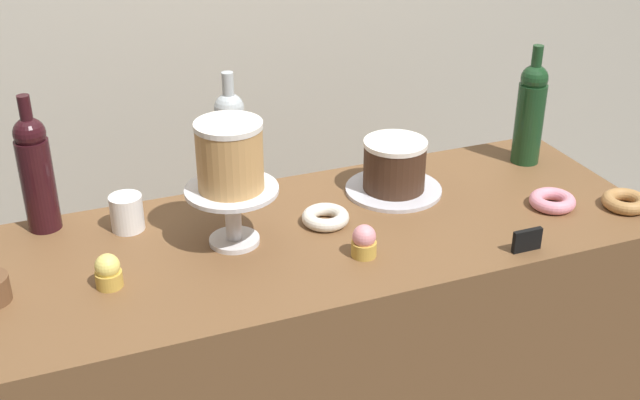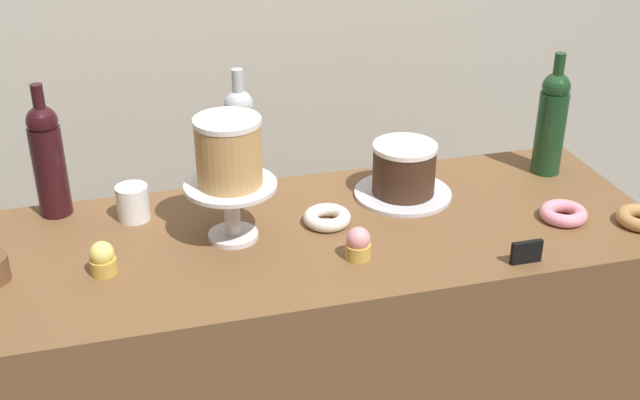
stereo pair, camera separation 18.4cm
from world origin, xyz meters
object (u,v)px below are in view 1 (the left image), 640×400
Objects in this scene: cupcake_strawberry at (364,242)px; donut_maple at (625,202)px; chocolate_round_cake at (395,165)px; wine_bottle_green at (530,112)px; donut_pink at (552,201)px; white_layer_cake at (230,156)px; cupcake_lemon at (108,272)px; cake_stand_pedestal at (233,206)px; coffee_cup_ceramic at (127,213)px; donut_sugar at (325,217)px; wine_bottle_dark_red at (36,171)px; price_sign_chalkboard at (527,240)px; wine_bottle_clear at (231,144)px.

cupcake_strawberry is 0.69m from donut_maple.
chocolate_round_cake is 0.49× the size of wine_bottle_green.
wine_bottle_green is 0.30m from donut_pink.
white_layer_cake is 2.06× the size of cupcake_lemon.
cake_stand_pedestal is at bearing 168.85° from donut_maple.
donut_pink is (-0.16, 0.07, 0.00)m from donut_maple.
wine_bottle_green reaches higher than donut_pink.
wine_bottle_green is at bearing 8.97° from cake_stand_pedestal.
chocolate_round_cake is 0.66m from coffee_cup_ceramic.
cake_stand_pedestal is 0.78m from donut_pink.
wine_bottle_green reaches higher than cake_stand_pedestal.
donut_sugar is (0.22, 0.01, -0.20)m from white_layer_cake.
cupcake_lemon is at bearing -164.87° from cake_stand_pedestal.
wine_bottle_green is 0.66m from donut_sugar.
donut_sugar is at bearing 164.87° from donut_maple.
cake_stand_pedestal reaches higher than coffee_cup_ceramic.
wine_bottle_dark_red is (-0.84, 0.13, 0.07)m from chocolate_round_cake.
wine_bottle_green is 0.35m from donut_maple.
cake_stand_pedestal is at bearing -167.29° from chocolate_round_cake.
price_sign_chalkboard is (-0.27, -0.41, -0.12)m from wine_bottle_green.
cupcake_strawberry is at bearing -33.78° from coffee_cup_ceramic.
white_layer_cake is at bearing -7.13° from cake_stand_pedestal.
wine_bottle_dark_red reaches higher than donut_maple.
wine_bottle_green is at bearing -5.82° from wine_bottle_clear.
wine_bottle_dark_red is 0.67m from donut_sugar.
wine_bottle_dark_red reaches higher than chocolate_round_cake.
coffee_cup_ceramic is (-0.21, 0.15, -0.05)m from cake_stand_pedestal.
cupcake_lemon is at bearing 175.05° from donut_maple.
white_layer_cake is 0.80m from donut_pink.
donut_maple is 0.74m from donut_sugar.
cake_stand_pedestal is 0.12m from white_layer_cake.
wine_bottle_dark_red and wine_bottle_green have the same top height.
donut_pink is at bearing -8.59° from white_layer_cake.
cupcake_lemon is (-1.15, -0.21, -0.11)m from wine_bottle_green.
cupcake_lemon is (-0.29, -0.08, -0.06)m from cake_stand_pedestal.
white_layer_cake is 2.06× the size of cupcake_strawberry.
wine_bottle_green is at bearing -4.21° from wine_bottle_dark_red.
white_layer_cake is 0.97m from donut_maple.
cupcake_lemon is 1.06m from donut_pink.
wine_bottle_dark_red reaches higher than donut_sugar.
cake_stand_pedestal is at bearing -30.28° from wine_bottle_dark_red.
donut_pink is 1.02m from coffee_cup_ceramic.
chocolate_round_cake is at bearing -175.16° from wine_bottle_green.
wine_bottle_dark_red is at bearing 163.47° from donut_pink.
cake_stand_pedestal is 0.64× the size of wine_bottle_clear.
chocolate_round_cake is at bearing 146.13° from donut_pink.
price_sign_chalkboard is (-0.34, -0.09, 0.01)m from donut_maple.
wine_bottle_green is at bearing 25.61° from cupcake_strawberry.
white_layer_cake reaches higher than donut_sugar.
donut_sugar is 1.32× the size of coffee_cup_ceramic.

